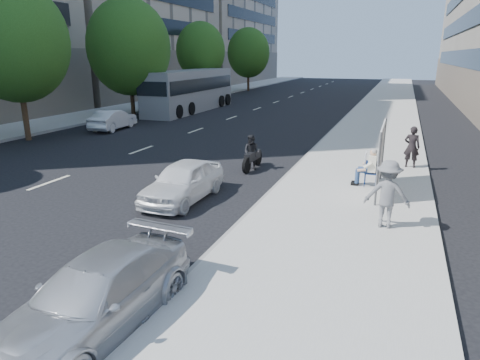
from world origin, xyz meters
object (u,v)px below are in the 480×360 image
at_px(white_sedan_near, 183,181).
at_px(motorcycle, 252,154).
at_px(jogger, 387,194).
at_px(bus, 191,91).
at_px(parked_sedan, 97,296).
at_px(white_sedan_mid, 113,120).
at_px(protest_banner, 381,154).
at_px(seated_protester, 368,165).
at_px(pedestrian_woman, 412,147).

distance_m(white_sedan_near, motorcycle, 4.45).
height_order(jogger, bus, bus).
relative_size(parked_sedan, bus, 0.34).
xyz_separation_m(jogger, parked_sedan, (-4.34, -6.02, -0.44)).
distance_m(parked_sedan, white_sedan_mid, 20.99).
distance_m(parked_sedan, white_sedan_near, 6.71).
distance_m(protest_banner, motorcycle, 5.32).
height_order(protest_banner, motorcycle, protest_banner).
relative_size(parked_sedan, white_sedan_mid, 1.10).
distance_m(jogger, protest_banner, 3.16).
bearing_deg(white_sedan_mid, bus, -96.64).
height_order(parked_sedan, white_sedan_mid, white_sedan_mid).
height_order(seated_protester, motorcycle, seated_protester).
distance_m(motorcycle, bus, 19.86).
xyz_separation_m(white_sedan_near, white_sedan_mid, (-10.48, 10.56, -0.01)).
height_order(seated_protester, protest_banner, protest_banner).
xyz_separation_m(seated_protester, pedestrian_woman, (1.40, 3.23, 0.10)).
bearing_deg(white_sedan_mid, seated_protester, 149.67).
height_order(white_sedan_near, white_sedan_mid, white_sedan_near).
relative_size(protest_banner, motorcycle, 1.50).
relative_size(seated_protester, parked_sedan, 0.32).
bearing_deg(pedestrian_woman, jogger, 89.59).
relative_size(white_sedan_mid, motorcycle, 1.83).
distance_m(protest_banner, white_sedan_mid, 18.09).
xyz_separation_m(seated_protester, motorcycle, (-4.60, 1.19, -0.24)).
bearing_deg(motorcycle, white_sedan_near, -97.26).
bearing_deg(seated_protester, bus, 131.59).
xyz_separation_m(jogger, white_sedan_mid, (-16.62, 11.00, -0.42)).
relative_size(seated_protester, bus, 0.11).
bearing_deg(protest_banner, white_sedan_mid, 154.14).
relative_size(jogger, parked_sedan, 0.43).
bearing_deg(parked_sedan, white_sedan_mid, 128.57).
xyz_separation_m(jogger, motorcycle, (-5.34, 4.82, -0.40)).
relative_size(pedestrian_woman, white_sedan_near, 0.45).
bearing_deg(motorcycle, white_sedan_mid, 154.40).
relative_size(seated_protester, jogger, 0.74).
height_order(parked_sedan, white_sedan_near, white_sedan_near).
xyz_separation_m(seated_protester, white_sedan_mid, (-15.88, 7.37, -0.26)).
bearing_deg(white_sedan_near, protest_banner, 25.76).
distance_m(pedestrian_woman, bus, 22.35).
bearing_deg(white_sedan_near, bus, 117.15).
xyz_separation_m(motorcycle, bus, (-11.07, 16.46, 1.00)).
relative_size(white_sedan_near, motorcycle, 1.81).
height_order(pedestrian_woman, white_sedan_near, pedestrian_woman).
bearing_deg(pedestrian_woman, seated_protester, 71.61).
xyz_separation_m(pedestrian_woman, motorcycle, (-6.00, -2.04, -0.34)).
relative_size(protest_banner, white_sedan_near, 0.83).
bearing_deg(parked_sedan, bus, 116.61).
xyz_separation_m(pedestrian_woman, white_sedan_near, (-6.80, -6.41, -0.35)).
distance_m(white_sedan_mid, motorcycle, 12.87).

